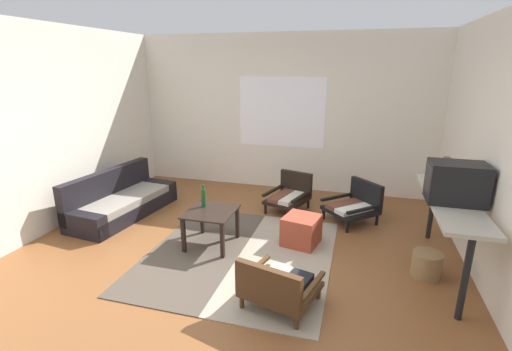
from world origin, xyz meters
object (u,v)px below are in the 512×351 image
object	(u,v)px
coffee_table	(211,217)
armchair_striped_foreground	(278,286)
console_shelf	(450,206)
glass_bottle	(203,197)
crt_television	(456,183)
wicker_basket	(426,264)
armchair_corner	(355,204)
couch	(121,201)
clay_vase	(444,176)
ottoman_orange	(301,230)
armchair_by_window	(290,194)

from	to	relation	value
coffee_table	armchair_striped_foreground	world-z (taller)	armchair_striped_foreground
console_shelf	glass_bottle	distance (m)	2.79
crt_television	wicker_basket	xyz separation A→B (m)	(-0.17, -0.07, -0.90)
coffee_table	wicker_basket	size ratio (longest dim) A/B	2.08
armchair_corner	glass_bottle	world-z (taller)	glass_bottle
couch	clay_vase	xyz separation A→B (m)	(4.33, 0.04, 0.75)
ottoman_orange	armchair_corner	bearing A→B (deg)	56.02
armchair_by_window	clay_vase	bearing A→B (deg)	-24.06
couch	glass_bottle	bearing A→B (deg)	-15.69
ottoman_orange	armchair_by_window	bearing A→B (deg)	107.89
glass_bottle	coffee_table	bearing A→B (deg)	-36.69
coffee_table	armchair_by_window	world-z (taller)	armchair_by_window
ottoman_orange	console_shelf	distance (m)	1.68
console_shelf	glass_bottle	size ratio (longest dim) A/B	6.13
armchair_striped_foreground	crt_television	world-z (taller)	crt_television
armchair_corner	console_shelf	distance (m)	1.55
console_shelf	wicker_basket	distance (m)	0.66
armchair_striped_foreground	console_shelf	bearing A→B (deg)	35.32
glass_bottle	clay_vase	bearing A→B (deg)	9.66
console_shelf	crt_television	bearing A→B (deg)	-92.04
couch	crt_television	distance (m)	4.43
ottoman_orange	console_shelf	size ratio (longest dim) A/B	0.23
ottoman_orange	glass_bottle	size ratio (longest dim) A/B	1.42
coffee_table	armchair_corner	distance (m)	2.11
ottoman_orange	clay_vase	distance (m)	1.77
ottoman_orange	clay_vase	size ratio (longest dim) A/B	1.22
armchair_corner	ottoman_orange	world-z (taller)	armchair_corner
glass_bottle	console_shelf	bearing A→B (deg)	0.49
console_shelf	clay_vase	world-z (taller)	clay_vase
coffee_table	console_shelf	bearing A→B (deg)	2.77
clay_vase	glass_bottle	world-z (taller)	clay_vase
ottoman_orange	coffee_table	bearing A→B (deg)	-163.13
armchair_striped_foreground	clay_vase	world-z (taller)	clay_vase
armchair_corner	coffee_table	bearing A→B (deg)	-143.58
console_shelf	couch	bearing A→B (deg)	174.58
ottoman_orange	clay_vase	xyz separation A→B (m)	(1.57, 0.25, 0.77)
console_shelf	armchair_corner	bearing A→B (deg)	130.19
couch	clay_vase	size ratio (longest dim) A/B	5.28
ottoman_orange	clay_vase	bearing A→B (deg)	9.15
console_shelf	glass_bottle	xyz separation A→B (m)	(-2.78, -0.02, -0.17)
crt_television	wicker_basket	size ratio (longest dim) A/B	1.78
coffee_table	console_shelf	distance (m)	2.67
armchair_by_window	wicker_basket	bearing A→B (deg)	-40.01
ottoman_orange	glass_bottle	bearing A→B (deg)	-169.68
coffee_table	armchair_striped_foreground	xyz separation A→B (m)	(1.06, -0.99, -0.14)
couch	console_shelf	distance (m)	4.38
coffee_table	ottoman_orange	world-z (taller)	coffee_table
console_shelf	ottoman_orange	bearing A→B (deg)	172.87
console_shelf	clay_vase	xyz separation A→B (m)	(0.00, 0.45, 0.20)
couch	wicker_basket	size ratio (longest dim) A/B	5.95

